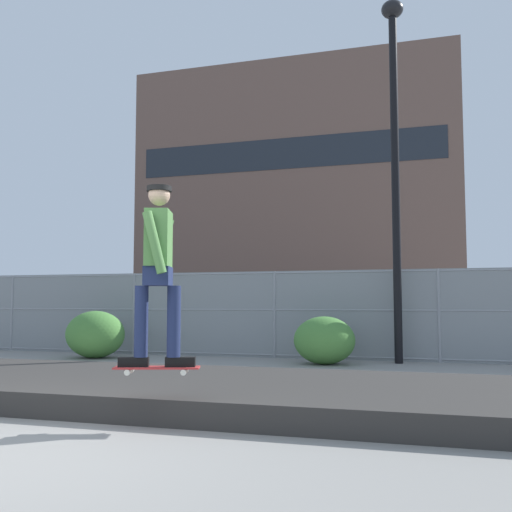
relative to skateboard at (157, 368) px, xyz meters
The scene contains 9 objects.
gravel_berm 1.78m from the skateboard, 117.07° to the left, with size 16.85×2.99×0.26m, color #33302D.
skateboard is the anchor object (origin of this frame).
skater 1.00m from the skateboard, 90.00° to the left, with size 0.72×0.62×1.74m.
chain_fence 7.21m from the skateboard, 96.25° to the left, with size 20.25×0.06×1.85m.
street_lamp 8.02m from the skateboard, 74.94° to the left, with size 0.44×0.44×7.29m.
parked_car_near 11.42m from the skateboard, 116.05° to the left, with size 4.47×2.09×1.66m.
library_building 47.38m from the skateboard, 100.78° to the left, with size 26.80×11.34×21.03m.
shrub_left 7.47m from the skateboard, 126.44° to the left, with size 1.29×1.06×1.00m.
shrub_center 6.16m from the skateboard, 85.62° to the left, with size 1.18×0.96×0.91m.
Camera 1 is at (3.31, -3.76, 1.18)m, focal length 41.45 mm.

